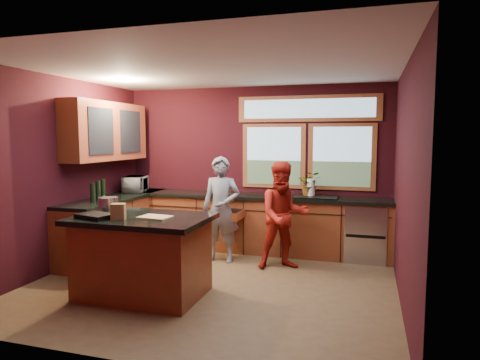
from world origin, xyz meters
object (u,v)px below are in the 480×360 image
at_px(stock_pot, 108,205).
at_px(cutting_board, 155,217).
at_px(person_red, 284,215).
at_px(person_grey, 221,209).
at_px(island, 143,255).

bearing_deg(stock_pot, cutting_board, -14.93).
height_order(person_red, cutting_board, person_red).
height_order(person_grey, stock_pot, person_grey).
bearing_deg(person_red, stock_pot, -169.59).
bearing_deg(cutting_board, person_grey, 82.33).
bearing_deg(person_grey, person_red, -8.35).
bearing_deg(stock_pot, person_grey, 55.98).
distance_m(island, stock_pot, 0.80).
distance_m(person_red, cutting_board, 1.97).
xyz_separation_m(person_grey, person_red, (0.97, -0.08, -0.03)).
relative_size(island, cutting_board, 4.43).
height_order(island, person_red, person_red).
bearing_deg(cutting_board, island, 165.96).
distance_m(cutting_board, stock_pot, 0.78).
bearing_deg(person_red, island, -157.22).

